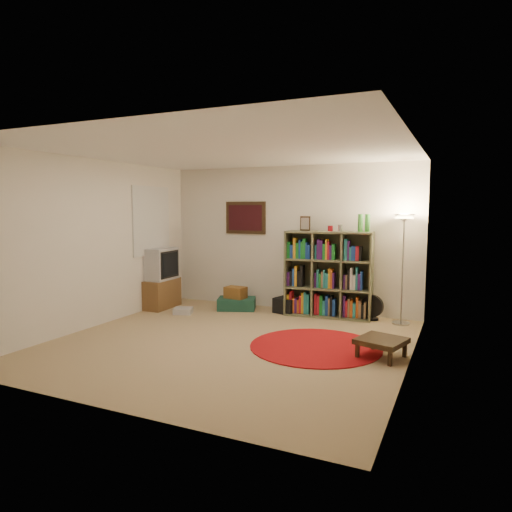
{
  "coord_description": "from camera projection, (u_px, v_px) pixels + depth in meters",
  "views": [
    {
      "loc": [
        2.75,
        -5.22,
        1.77
      ],
      "look_at": [
        0.1,
        0.6,
        1.1
      ],
      "focal_mm": 32.0,
      "sensor_mm": 36.0,
      "label": 1
    }
  ],
  "objects": [
    {
      "name": "room",
      "position": [
        228.0,
        247.0,
        5.98
      ],
      "size": [
        4.54,
        4.54,
        2.54
      ],
      "color": "#9A815A",
      "rests_on": "ground"
    },
    {
      "name": "bookshelf",
      "position": [
        327.0,
        275.0,
        7.44
      ],
      "size": [
        1.43,
        0.5,
        1.68
      ],
      "rotation": [
        0.0,
        0.0,
        0.07
      ],
      "color": "brown",
      "rests_on": "ground"
    },
    {
      "name": "floor_lamp",
      "position": [
        404.0,
        233.0,
        6.85
      ],
      "size": [
        0.39,
        0.39,
        1.69
      ],
      "rotation": [
        0.0,
        0.0,
        0.25
      ],
      "color": "#A5A5A9",
      "rests_on": "ground"
    },
    {
      "name": "floor_fan",
      "position": [
        372.0,
        307.0,
        7.22
      ],
      "size": [
        0.36,
        0.22,
        0.41
      ],
      "rotation": [
        0.0,
        0.0,
        -0.21
      ],
      "color": "black",
      "rests_on": "ground"
    },
    {
      "name": "tv_stand",
      "position": [
        158.0,
        279.0,
        8.13
      ],
      "size": [
        0.54,
        0.75,
        1.07
      ],
      "rotation": [
        0.0,
        0.0,
        0.03
      ],
      "color": "brown",
      "rests_on": "ground"
    },
    {
      "name": "dvd_box",
      "position": [
        183.0,
        311.0,
        7.68
      ],
      "size": [
        0.37,
        0.34,
        0.1
      ],
      "rotation": [
        0.0,
        0.0,
        0.36
      ],
      "color": "#ABABAF",
      "rests_on": "ground"
    },
    {
      "name": "suitcase",
      "position": [
        237.0,
        304.0,
        8.0
      ],
      "size": [
        0.75,
        0.61,
        0.21
      ],
      "rotation": [
        0.0,
        0.0,
        0.36
      ],
      "color": "#163D30",
      "rests_on": "ground"
    },
    {
      "name": "wicker_basket",
      "position": [
        236.0,
        292.0,
        7.96
      ],
      "size": [
        0.37,
        0.28,
        0.2
      ],
      "rotation": [
        0.0,
        0.0,
        -0.1
      ],
      "color": "brown",
      "rests_on": "suitcase"
    },
    {
      "name": "duffel_bag",
      "position": [
        286.0,
        305.0,
        7.74
      ],
      "size": [
        0.44,
        0.4,
        0.26
      ],
      "rotation": [
        0.0,
        0.0,
        -0.27
      ],
      "color": "black",
      "rests_on": "ground"
    },
    {
      "name": "paper_towel",
      "position": [
        292.0,
        304.0,
        7.8
      ],
      "size": [
        0.13,
        0.13,
        0.28
      ],
      "rotation": [
        0.0,
        0.0,
        -0.01
      ],
      "color": "silver",
      "rests_on": "ground"
    },
    {
      "name": "red_rug",
      "position": [
        315.0,
        346.0,
        5.85
      ],
      "size": [
        1.68,
        1.68,
        0.01
      ],
      "color": "maroon",
      "rests_on": "ground"
    },
    {
      "name": "side_table",
      "position": [
        381.0,
        342.0,
        5.41
      ],
      "size": [
        0.63,
        0.63,
        0.23
      ],
      "rotation": [
        0.0,
        0.0,
        -0.28
      ],
      "color": "black",
      "rests_on": "ground"
    }
  ]
}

